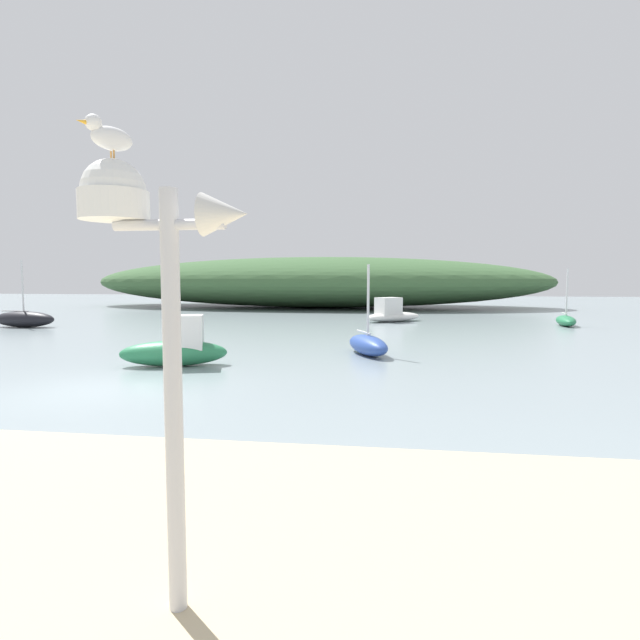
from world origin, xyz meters
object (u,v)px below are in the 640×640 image
seagull_on_radar (109,136)px  sailboat_off_point (368,345)px  mast_structure (144,250)px  motorboat_near_shore (177,347)px  sailboat_mid_channel (566,320)px  sailboat_east_reach (24,319)px  motorboat_outer_mooring (392,313)px

seagull_on_radar → sailboat_off_point: 13.24m
mast_structure → seagull_on_radar: size_ratio=8.86×
motorboat_near_shore → sailboat_mid_channel: size_ratio=1.04×
sailboat_east_reach → motorboat_near_shore: bearing=-37.8°
sailboat_mid_channel → motorboat_outer_mooring: (-8.77, 1.19, 0.19)m
mast_structure → sailboat_east_reach: bearing=130.2°
mast_structure → seagull_on_radar: seagull_on_radar is taller
sailboat_off_point → motorboat_outer_mooring: sailboat_off_point is taller
mast_structure → seagull_on_radar: 0.75m
motorboat_near_shore → sailboat_mid_channel: bearing=43.6°
motorboat_outer_mooring → sailboat_off_point: bearing=-93.3°
mast_structure → seagull_on_radar: bearing=-175.8°
sailboat_off_point → mast_structure: bearing=-93.7°
sailboat_east_reach → sailboat_off_point: bearing=-20.9°
sailboat_off_point → sailboat_east_reach: (-17.25, 6.60, 0.08)m
sailboat_off_point → motorboat_near_shore: bearing=-151.5°
mast_structure → sailboat_mid_channel: (10.32, 24.00, -2.32)m
sailboat_off_point → sailboat_mid_channel: bearing=49.6°
mast_structure → sailboat_mid_channel: bearing=66.7°
mast_structure → sailboat_east_reach: size_ratio=0.90×
mast_structure → sailboat_mid_channel: mast_structure is taller
seagull_on_radar → mast_structure: bearing=4.2°
motorboat_near_shore → motorboat_outer_mooring: size_ratio=0.86×
seagull_on_radar → sailboat_east_reach: size_ratio=0.10×
mast_structure → motorboat_outer_mooring: (1.56, 25.18, -2.14)m
mast_structure → motorboat_near_shore: bearing=113.1°
motorboat_near_shore → motorboat_outer_mooring: 16.22m
sailboat_mid_channel → sailboat_east_reach: bearing=-170.3°
seagull_on_radar → motorboat_near_shore: seagull_on_radar is taller
motorboat_near_shore → sailboat_east_reach: sailboat_east_reach is taller
mast_structure → sailboat_off_point: (0.83, 12.84, -2.28)m
sailboat_off_point → sailboat_east_reach: 18.47m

